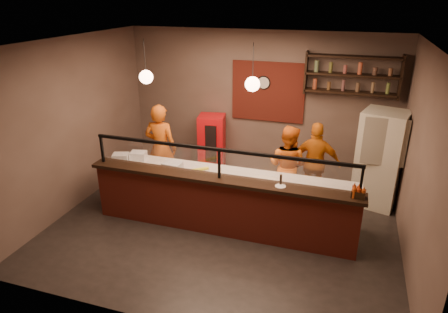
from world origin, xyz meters
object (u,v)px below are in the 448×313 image
(cook_right, at_px, (315,163))
(red_cooler, at_px, (212,144))
(cook_mid, at_px, (287,166))
(pizza_dough, at_px, (263,181))
(condiment_caddy, at_px, (358,194))
(wall_clock, at_px, (264,83))
(cook_left, at_px, (161,148))
(fridge, at_px, (380,159))
(pepper_mill, at_px, (281,180))

(cook_right, height_order, red_cooler, cook_right)
(cook_mid, xyz_separation_m, pizza_dough, (-0.26, -1.02, 0.10))
(condiment_caddy, bearing_deg, red_cooler, 142.52)
(cook_mid, bearing_deg, wall_clock, -42.83)
(pizza_dough, bearing_deg, condiment_caddy, -14.59)
(cook_left, relative_size, fridge, 0.98)
(cook_mid, relative_size, cook_right, 0.98)
(red_cooler, height_order, pizza_dough, red_cooler)
(fridge, xyz_separation_m, red_cooler, (-3.60, 0.50, -0.27))
(cook_left, xyz_separation_m, pizza_dough, (2.34, -0.84, -0.02))
(pizza_dough, height_order, condiment_caddy, condiment_caddy)
(wall_clock, bearing_deg, red_cooler, -164.25)
(wall_clock, relative_size, pizza_dough, 0.60)
(red_cooler, relative_size, condiment_caddy, 6.69)
(wall_clock, distance_m, fridge, 2.87)
(wall_clock, relative_size, cook_right, 0.18)
(cook_right, bearing_deg, condiment_caddy, 111.43)
(fridge, relative_size, red_cooler, 1.41)
(cook_right, xyz_separation_m, pepper_mill, (-0.40, -1.61, 0.33))
(pizza_dough, bearing_deg, red_cooler, 128.90)
(cook_mid, height_order, pizza_dough, cook_mid)
(wall_clock, distance_m, pepper_mill, 3.01)
(fridge, bearing_deg, cook_left, -155.34)
(fridge, bearing_deg, cook_right, -151.05)
(condiment_caddy, bearing_deg, cook_right, 115.04)
(cook_left, xyz_separation_m, red_cooler, (0.69, 1.21, -0.25))
(cook_right, height_order, pizza_dough, cook_right)
(red_cooler, bearing_deg, condiment_caddy, -47.65)
(wall_clock, height_order, cook_left, wall_clock)
(cook_right, bearing_deg, cook_left, 4.16)
(cook_left, bearing_deg, cook_right, -173.82)
(fridge, bearing_deg, wall_clock, 177.36)
(pizza_dough, relative_size, pepper_mill, 2.80)
(red_cooler, bearing_deg, wall_clock, 5.58)
(pizza_dough, xyz_separation_m, pepper_mill, (0.36, -0.35, 0.24))
(pepper_mill, bearing_deg, pizza_dough, 136.09)
(cook_mid, distance_m, pepper_mill, 1.41)
(wall_clock, xyz_separation_m, red_cooler, (-1.10, -0.31, -1.43))
(wall_clock, height_order, pepper_mill, wall_clock)
(cook_mid, distance_m, red_cooler, 2.18)
(cook_left, xyz_separation_m, cook_right, (3.11, 0.42, -0.11))
(cook_left, relative_size, cook_mid, 1.15)
(wall_clock, height_order, fridge, wall_clock)
(wall_clock, xyz_separation_m, condiment_caddy, (2.10, -2.76, -0.98))
(wall_clock, xyz_separation_m, fridge, (2.50, -0.81, -1.15))
(cook_left, distance_m, cook_right, 3.14)
(cook_right, relative_size, pizza_dough, 3.31)
(cook_left, height_order, pizza_dough, cook_left)
(fridge, distance_m, pizza_dough, 2.49)
(wall_clock, xyz_separation_m, pepper_mill, (0.92, -2.71, -0.95))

